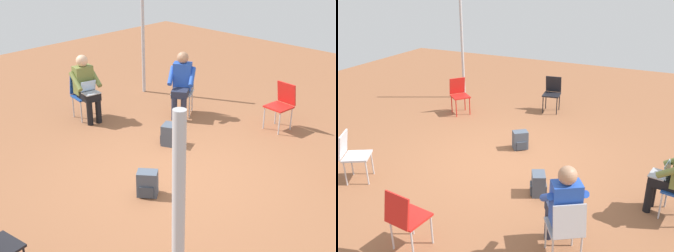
% 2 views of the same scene
% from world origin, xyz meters
% --- Properties ---
extents(ground_plane, '(16.49, 16.49, 0.00)m').
position_xyz_m(ground_plane, '(0.00, 0.00, 0.00)').
color(ground_plane, brown).
extents(chair_east, '(0.48, 0.44, 0.85)m').
position_xyz_m(chair_east, '(2.55, -0.16, 0.50)').
color(chair_east, red).
rests_on(chair_east, ground).
extents(chair_northeast, '(0.58, 0.56, 0.85)m').
position_xyz_m(chair_northeast, '(1.91, 1.64, 0.50)').
color(chair_northeast, '#B7B7BC').
rests_on(chair_northeast, ground).
extents(chair_north, '(0.46, 0.50, 0.85)m').
position_xyz_m(chair_north, '(0.41, 2.86, 0.50)').
color(chair_north, '#1E4799').
rests_on(chair_north, ground).
extents(person_with_laptop, '(0.55, 0.57, 1.24)m').
position_xyz_m(person_with_laptop, '(0.38, 2.69, 0.69)').
color(person_with_laptop, black).
rests_on(person_with_laptop, ground).
extents(person_in_blue, '(0.63, 0.63, 1.24)m').
position_xyz_m(person_in_blue, '(1.77, 1.55, 0.69)').
color(person_in_blue, '#23283D').
rests_on(person_in_blue, ground).
extents(backpack_near_laptop_user, '(0.34, 0.31, 0.36)m').
position_xyz_m(backpack_near_laptop_user, '(0.68, 0.84, 0.16)').
color(backpack_near_laptop_user, '#475160').
rests_on(backpack_near_laptop_user, ground).
extents(backpack_by_empty_chair, '(0.33, 0.34, 0.36)m').
position_xyz_m(backpack_by_empty_chair, '(-0.69, -0.07, 0.16)').
color(backpack_by_empty_chair, '#475160').
rests_on(backpack_by_empty_chair, ground).
extents(tent_pole_near, '(0.07, 0.07, 2.72)m').
position_xyz_m(tent_pole_near, '(2.22, 3.08, 1.36)').
color(tent_pole_near, '#B2B2B7').
rests_on(tent_pole_near, ground).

